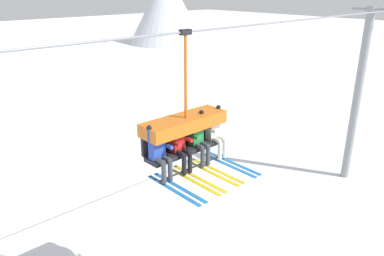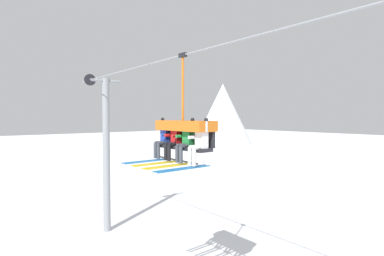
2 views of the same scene
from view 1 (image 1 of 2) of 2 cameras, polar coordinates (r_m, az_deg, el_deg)
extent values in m
cone|color=silver|center=(61.04, -3.91, 17.85)|extent=(12.05, 12.05, 10.86)
cylinder|color=gray|center=(18.30, 23.84, 4.21)|extent=(0.36, 0.36, 7.85)
cylinder|color=gray|center=(17.71, 25.67, 15.97)|extent=(0.16, 1.60, 0.16)
cylinder|color=gray|center=(9.36, 6.98, 15.09)|extent=(20.46, 0.05, 0.05)
cube|color=#232328|center=(8.90, -0.91, -3.28)|extent=(2.13, 0.48, 0.10)
cube|color=#232328|center=(8.99, -2.10, -1.14)|extent=(2.13, 0.08, 0.45)
cube|color=#D16619|center=(8.70, -1.19, 0.75)|extent=(2.17, 0.68, 0.30)
cylinder|color=black|center=(8.83, 0.49, -5.86)|extent=(2.13, 0.04, 0.04)
cylinder|color=#D16619|center=(8.34, -0.97, 7.66)|extent=(0.07, 0.07, 1.87)
cube|color=black|center=(8.18, -1.02, 14.41)|extent=(0.28, 0.12, 0.12)
cube|color=#2847B7|center=(8.26, -5.37, -3.02)|extent=(0.32, 0.22, 0.52)
sphere|color=maroon|center=(8.12, -5.46, -0.71)|extent=(0.22, 0.22, 0.22)
ellipsoid|color=black|center=(8.05, -5.02, -0.90)|extent=(0.17, 0.04, 0.08)
cylinder|color=#3D424C|center=(8.18, -5.09, -4.96)|extent=(0.11, 0.34, 0.11)
cylinder|color=#3D424C|center=(8.28, -4.12, -4.61)|extent=(0.11, 0.34, 0.11)
cylinder|color=#3D424C|center=(8.17, -4.30, -6.86)|extent=(0.11, 0.11, 0.48)
cylinder|color=#3D424C|center=(8.26, -3.34, -6.49)|extent=(0.11, 0.11, 0.48)
cube|color=#1E6BB2|center=(8.10, -2.92, -9.41)|extent=(0.09, 1.70, 0.02)
cube|color=#1E6BB2|center=(8.20, -1.96, -9.00)|extent=(0.09, 1.70, 0.02)
cylinder|color=#2847B7|center=(8.02, -6.52, -1.10)|extent=(0.09, 0.09, 0.30)
sphere|color=black|center=(7.96, -6.57, 0.04)|extent=(0.11, 0.11, 0.11)
cylinder|color=#2847B7|center=(8.24, -3.71, -2.73)|extent=(0.09, 0.30, 0.09)
cube|color=red|center=(8.59, -2.28, -1.97)|extent=(0.32, 0.22, 0.52)
sphere|color=#284C93|center=(8.46, -2.32, 0.27)|extent=(0.22, 0.22, 0.22)
ellipsoid|color=black|center=(8.39, -1.87, 0.09)|extent=(0.17, 0.04, 0.08)
cylinder|color=black|center=(8.51, -1.97, -3.82)|extent=(0.11, 0.34, 0.11)
cylinder|color=black|center=(8.61, -1.08, -3.49)|extent=(0.11, 0.34, 0.11)
cylinder|color=black|center=(8.50, -1.20, -5.65)|extent=(0.11, 0.11, 0.48)
cylinder|color=black|center=(8.60, -0.32, -5.29)|extent=(0.11, 0.11, 0.48)
cube|color=gold|center=(8.44, 0.16, -8.08)|extent=(0.09, 1.70, 0.02)
cube|color=gold|center=(8.54, 1.04, -7.69)|extent=(0.09, 1.70, 0.02)
cylinder|color=red|center=(8.36, -2.60, -2.35)|extent=(0.09, 0.30, 0.09)
cylinder|color=red|center=(8.58, -0.69, -1.69)|extent=(0.09, 0.30, 0.09)
cube|color=#23843D|center=(8.95, 0.56, -0.99)|extent=(0.32, 0.22, 0.52)
sphere|color=#284C93|center=(8.82, 0.57, 1.17)|extent=(0.22, 0.22, 0.22)
ellipsoid|color=black|center=(8.75, 1.02, 1.00)|extent=(0.17, 0.04, 0.08)
cylinder|color=#3D424C|center=(8.86, 0.89, -2.76)|extent=(0.11, 0.34, 0.11)
cylinder|color=#3D424C|center=(8.98, 1.71, -2.45)|extent=(0.11, 0.34, 0.11)
cylinder|color=#3D424C|center=(8.85, 1.64, -4.51)|extent=(0.11, 0.11, 0.48)
cylinder|color=#3D424C|center=(8.96, 2.45, -4.18)|extent=(0.11, 0.11, 0.48)
cube|color=gold|center=(8.79, 2.98, -6.82)|extent=(0.09, 1.70, 0.02)
cube|color=gold|center=(8.91, 3.78, -6.46)|extent=(0.09, 1.70, 0.02)
cylinder|color=#23843D|center=(8.71, 0.34, -1.33)|extent=(0.09, 0.30, 0.09)
cylinder|color=#23843D|center=(8.95, 1.45, 1.39)|extent=(0.09, 0.09, 0.30)
sphere|color=black|center=(8.89, 1.46, 2.42)|extent=(0.11, 0.11, 0.11)
cube|color=silver|center=(9.33, 3.19, -0.09)|extent=(0.32, 0.22, 0.52)
sphere|color=#284C93|center=(9.21, 3.23, 1.99)|extent=(0.22, 0.22, 0.22)
ellipsoid|color=black|center=(9.14, 3.68, 1.84)|extent=(0.17, 0.04, 0.08)
cylinder|color=silver|center=(9.24, 3.53, -1.78)|extent=(0.11, 0.34, 0.11)
cylinder|color=silver|center=(9.36, 4.28, -1.50)|extent=(0.11, 0.34, 0.11)
cylinder|color=silver|center=(9.23, 4.25, -3.45)|extent=(0.11, 0.11, 0.48)
cylinder|color=silver|center=(9.35, 4.99, -3.15)|extent=(0.11, 0.11, 0.48)
cube|color=#1E6BB2|center=(9.17, 5.55, -5.66)|extent=(0.09, 1.70, 0.02)
cube|color=#1E6BB2|center=(9.29, 6.29, -5.32)|extent=(0.09, 1.70, 0.02)
cylinder|color=silver|center=(9.09, 3.04, -0.39)|extent=(0.09, 0.30, 0.09)
cylinder|color=silver|center=(9.34, 4.03, 2.19)|extent=(0.09, 0.09, 0.30)
sphere|color=black|center=(9.28, 4.06, 3.18)|extent=(0.11, 0.11, 0.11)
camera|label=2|loc=(12.76, 42.97, 2.87)|focal=28.00mm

